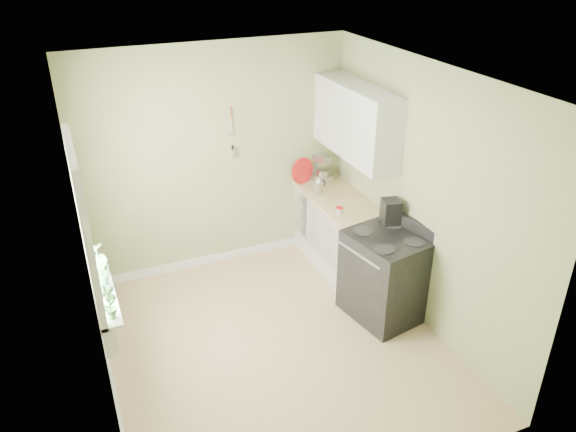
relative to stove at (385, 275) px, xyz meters
name	(u,v)px	position (x,y,z in m)	size (l,w,h in m)	color
floor	(275,346)	(-1.28, -0.05, -0.50)	(3.20, 3.60, 0.02)	tan
ceiling	(272,77)	(-1.28, -0.05, 2.22)	(3.20, 3.60, 0.02)	white
wall_back	(216,160)	(-1.28, 1.76, 0.86)	(3.20, 0.02, 2.70)	#9FA973
wall_left	(87,266)	(-2.89, -0.05, 0.86)	(0.02, 3.60, 2.70)	#9FA973
wall_right	(423,198)	(0.33, -0.05, 0.86)	(0.02, 3.60, 2.70)	#9FA973
base_cabinets	(344,238)	(0.02, 0.95, -0.05)	(0.60, 1.60, 0.87)	white
countertop	(345,204)	(0.01, 0.95, 0.40)	(0.64, 1.60, 0.04)	#D9BB85
upper_cabinets	(356,121)	(0.15, 1.05, 1.36)	(0.35, 1.40, 0.80)	white
window	(83,227)	(-2.86, 0.25, 1.06)	(0.06, 1.14, 1.44)	white
window_sill	(104,292)	(-2.79, 0.25, 0.39)	(0.18, 1.14, 0.04)	white
radiator	(107,325)	(-2.82, 0.20, 0.06)	(0.12, 0.50, 0.35)	white
wall_utensils	(232,141)	(-1.08, 1.73, 1.08)	(0.02, 0.14, 0.58)	#D9BB85
stove	(385,275)	(0.00, 0.00, 0.00)	(0.82, 0.89, 1.08)	black
stand_mixer	(320,168)	(0.04, 1.69, 0.58)	(0.27, 0.34, 0.37)	#B2B2B7
kettle	(318,186)	(-0.16, 1.31, 0.53)	(0.20, 0.12, 0.20)	silver
coffee_maker	(390,214)	(0.17, 0.25, 0.57)	(0.22, 0.23, 0.31)	black
red_tray	(302,171)	(-0.21, 1.67, 0.59)	(0.33, 0.33, 0.02)	#A91416
jar	(339,211)	(-0.19, 0.72, 0.47)	(0.08, 0.08, 0.09)	#A59888
plant_a	(109,303)	(-2.78, -0.20, 0.57)	(0.17, 0.11, 0.32)	#3C7537
plant_b	(101,271)	(-2.78, 0.35, 0.55)	(0.15, 0.12, 0.28)	#3C7537
plant_c	(98,258)	(-2.78, 0.55, 0.57)	(0.18, 0.18, 0.31)	#3C7537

